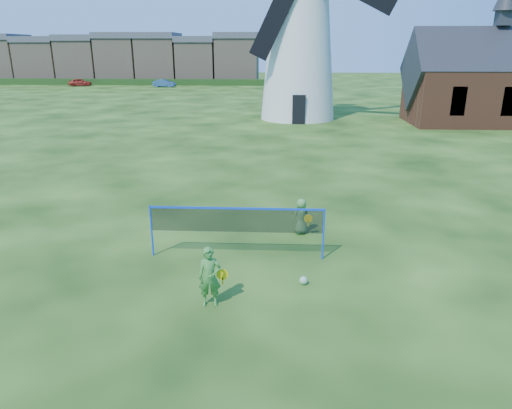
{
  "coord_description": "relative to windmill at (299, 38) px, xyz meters",
  "views": [
    {
      "loc": [
        0.86,
        -12.39,
        5.85
      ],
      "look_at": [
        0.2,
        0.5,
        1.5
      ],
      "focal_mm": 32.62,
      "sensor_mm": 36.0,
      "label": 1
    }
  ],
  "objects": [
    {
      "name": "hedge",
      "position": [
        -24.37,
        37.39,
        -6.14
      ],
      "size": [
        62.0,
        0.8,
        1.0
      ],
      "primitive_type": "cube",
      "color": "#193814",
      "rests_on": "ground"
    },
    {
      "name": "car_right",
      "position": [
        -19.79,
        33.54,
        -6.06
      ],
      "size": [
        3.69,
        1.69,
        1.17
      ],
      "primitive_type": "imported",
      "rotation": [
        0.0,
        0.0,
        1.44
      ],
      "color": "navy",
      "rests_on": "ground"
    },
    {
      "name": "player_boy",
      "position": [
        -0.75,
        -26.59,
        -6.05
      ],
      "size": [
        0.7,
        0.58,
        1.19
      ],
      "rotation": [
        0.0,
        0.0,
        3.55
      ],
      "color": "#579447",
      "rests_on": "ground"
    },
    {
      "name": "chapel",
      "position": [
        15.4,
        -2.12,
        -3.47
      ],
      "size": [
        13.34,
        6.47,
        11.28
      ],
      "color": "brown",
      "rests_on": "ground"
    },
    {
      "name": "badminton_net",
      "position": [
        -2.7,
        -28.54,
        -5.5
      ],
      "size": [
        5.05,
        0.05,
        1.55
      ],
      "color": "blue",
      "rests_on": "ground"
    },
    {
      "name": "car_left",
      "position": [
        -33.83,
        34.76,
        -6.04
      ],
      "size": [
        3.8,
        2.21,
        1.22
      ],
      "primitive_type": "imported",
      "rotation": [
        0.0,
        0.0,
        1.8
      ],
      "color": "maroon",
      "rests_on": "ground"
    },
    {
      "name": "player_girl",
      "position": [
        -3.1,
        -31.25,
        -5.9
      ],
      "size": [
        0.71,
        0.41,
        1.49
      ],
      "rotation": [
        0.0,
        0.0,
        0.1
      ],
      "color": "#3E8535",
      "rests_on": "ground"
    },
    {
      "name": "terraced_houses",
      "position": [
        -29.83,
        43.39,
        -2.55
      ],
      "size": [
        49.14,
        8.4,
        8.37
      ],
      "color": "tan",
      "rests_on": "ground"
    },
    {
      "name": "play_ball",
      "position": [
        -0.82,
        -30.11,
        -6.53
      ],
      "size": [
        0.22,
        0.22,
        0.22
      ],
      "primitive_type": "sphere",
      "color": "green",
      "rests_on": "ground"
    },
    {
      "name": "windmill",
      "position": [
        0.0,
        0.0,
        0.0
      ],
      "size": [
        14.65,
        6.31,
        19.51
      ],
      "color": "white",
      "rests_on": "ground"
    },
    {
      "name": "ground",
      "position": [
        -2.37,
        -28.61,
        -6.64
      ],
      "size": [
        220.0,
        220.0,
        0.0
      ],
      "primitive_type": "plane",
      "color": "black",
      "rests_on": "ground"
    }
  ]
}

